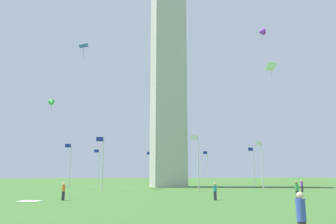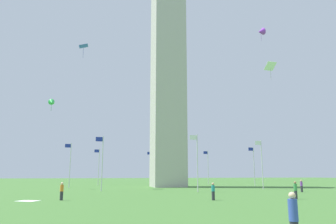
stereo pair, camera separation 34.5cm
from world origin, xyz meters
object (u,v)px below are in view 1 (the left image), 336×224
object	(u,v)px
obelisk_monument	(168,48)
flagpole_ne	(102,161)
flagpole_n	(70,163)
person_orange_shirt	(63,191)
kite_green_delta	(52,102)
picnic_blanket_near_first_person	(29,201)
flagpole_nw	(98,165)
person_green_shirt	(297,190)
flagpole_e	(198,160)
person_teal_shirt	(215,191)
flagpole_s	(253,164)
person_blue_shirt	(301,219)
flagpole_sw	(207,166)
person_purple_shirt	(302,186)
flagpole_se	(262,162)
flagpole_w	(151,166)
kite_blue_diamond	(84,46)
kite_purple_delta	(261,32)
kite_white_diamond	(271,67)

from	to	relation	value
obelisk_monument	flagpole_ne	xyz separation A→B (m)	(12.62, 12.56, -23.19)
flagpole_n	person_orange_shirt	bearing A→B (deg)	92.53
kite_green_delta	picnic_blanket_near_first_person	xyz separation A→B (m)	(-1.57, 23.66, -14.16)
flagpole_nw	person_orange_shirt	world-z (taller)	flagpole_nw
person_green_shirt	kite_green_delta	distance (m)	40.22
flagpole_e	person_green_shirt	bearing A→B (deg)	111.29
flagpole_nw	kite_green_delta	distance (m)	21.33
person_teal_shirt	flagpole_s	bearing A→B (deg)	-37.51
person_blue_shirt	kite_green_delta	distance (m)	49.36
flagpole_ne	person_blue_shirt	bearing A→B (deg)	98.44
kite_green_delta	person_orange_shirt	bearing A→B (deg)	100.65
obelisk_monument	flagpole_sw	distance (m)	29.19
flagpole_ne	person_blue_shirt	size ratio (longest dim) A/B	4.36
person_teal_shirt	kite_green_delta	xyz separation A→B (m)	(18.14, -26.71, 13.38)
obelisk_monument	flagpole_e	size ratio (longest dim) A/B	7.07
person_green_shirt	person_purple_shirt	world-z (taller)	person_green_shirt
flagpole_s	flagpole_se	bearing A→B (deg)	67.50
picnic_blanket_near_first_person	flagpole_se	bearing A→B (deg)	-154.17
flagpole_n	person_green_shirt	world-z (taller)	flagpole_n
flagpole_sw	flagpole_w	world-z (taller)	same
flagpole_se	flagpole_sw	xyz separation A→B (m)	(-0.00, -25.12, 0.00)
flagpole_sw	picnic_blanket_near_first_person	size ratio (longest dim) A/B	4.32
flagpole_n	person_green_shirt	xyz separation A→B (m)	(-23.18, 31.66, -3.43)
kite_green_delta	person_blue_shirt	bearing A→B (deg)	107.04
person_blue_shirt	kite_blue_diamond	distance (m)	52.10
person_blue_shirt	kite_blue_diamond	bearing A→B (deg)	2.18
flagpole_se	person_teal_shirt	size ratio (longest dim) A/B	4.87
flagpole_n	flagpole_se	world-z (taller)	same
flagpole_sw	person_purple_shirt	size ratio (longest dim) A/B	4.82
flagpole_sw	obelisk_monument	bearing A→B (deg)	45.14
flagpole_se	person_purple_shirt	world-z (taller)	flagpole_se
flagpole_n	flagpole_s	xyz separation A→B (m)	(-35.53, 0.00, 0.00)
kite_purple_delta	flagpole_ne	bearing A→B (deg)	1.36
flagpole_e	flagpole_s	bearing A→B (deg)	-135.00
obelisk_monument	person_teal_shirt	distance (m)	41.05
person_green_shirt	person_blue_shirt	bearing A→B (deg)	141.98
flagpole_w	person_purple_shirt	bearing A→B (deg)	109.33
flagpole_w	person_orange_shirt	bearing A→B (deg)	70.11
person_orange_shirt	kite_purple_delta	bearing A→B (deg)	-37.19
person_blue_shirt	kite_purple_delta	world-z (taller)	kite_purple_delta
kite_blue_diamond	flagpole_ne	bearing A→B (deg)	114.29
kite_purple_delta	kite_white_diamond	bearing A→B (deg)	63.65
flagpole_n	person_teal_shirt	xyz separation A→B (m)	(-14.94, 31.08, -3.48)
person_green_shirt	picnic_blanket_near_first_person	world-z (taller)	person_green_shirt
flagpole_ne	flagpole_sw	distance (m)	35.53
flagpole_s	kite_green_delta	distance (m)	40.21
person_blue_shirt	flagpole_e	bearing A→B (deg)	-21.68
flagpole_w	kite_purple_delta	size ratio (longest dim) A/B	3.11
flagpole_sw	kite_purple_delta	size ratio (longest dim) A/B	3.11
person_blue_shirt	flagpole_s	bearing A→B (deg)	-35.77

